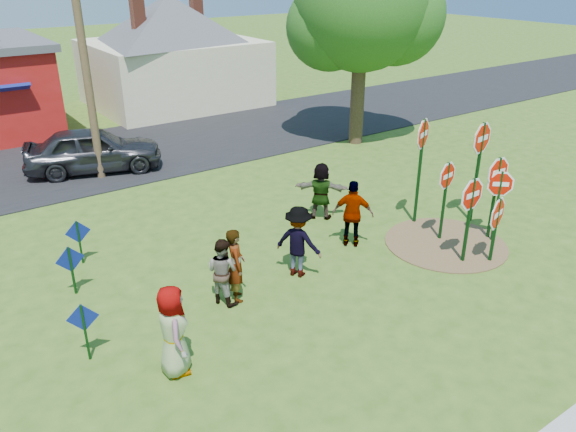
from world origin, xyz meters
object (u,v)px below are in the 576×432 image
(suv, at_px, (93,149))
(stop_sign_d, at_px, (481,147))
(stop_sign_b, at_px, (422,145))
(person_b, at_px, (236,265))
(person_a, at_px, (173,331))
(stop_sign_a, at_px, (471,202))
(utility_pole, at_px, (82,44))
(leafy_tree, at_px, (365,10))
(stop_sign_c, at_px, (497,180))

(suv, bearing_deg, stop_sign_d, -125.95)
(stop_sign_b, distance_m, person_b, 6.41)
(stop_sign_b, xyz_separation_m, person_a, (-8.37, -1.99, -1.44))
(stop_sign_a, distance_m, suv, 13.06)
(utility_pole, relative_size, leafy_tree, 1.06)
(utility_pole, bearing_deg, stop_sign_c, -56.29)
(person_b, distance_m, leafy_tree, 13.27)
(stop_sign_d, distance_m, suv, 12.93)
(stop_sign_c, xyz_separation_m, suv, (-7.06, 11.38, -0.86))
(stop_sign_a, distance_m, leafy_tree, 10.90)
(person_b, xyz_separation_m, utility_pole, (0.01, 9.33, 3.64))
(person_a, distance_m, person_b, 2.60)
(stop_sign_a, distance_m, person_b, 5.83)
(person_b, xyz_separation_m, suv, (0.06, 10.06, -0.03))
(stop_sign_b, bearing_deg, utility_pole, 102.83)
(person_a, distance_m, leafy_tree, 15.74)
(suv, height_order, leafy_tree, leafy_tree)
(stop_sign_b, distance_m, utility_pole, 10.98)
(stop_sign_a, relative_size, stop_sign_c, 0.97)
(stop_sign_a, bearing_deg, stop_sign_d, 31.73)
(person_b, bearing_deg, stop_sign_b, -64.01)
(stop_sign_c, height_order, leafy_tree, leafy_tree)
(stop_sign_b, bearing_deg, suv, 100.51)
(suv, distance_m, leafy_tree, 11.29)
(stop_sign_d, distance_m, leafy_tree, 8.63)
(stop_sign_a, height_order, leafy_tree, leafy_tree)
(stop_sign_c, relative_size, suv, 0.53)
(person_a, distance_m, utility_pole, 11.59)
(person_b, height_order, suv, person_b)
(suv, xyz_separation_m, utility_pole, (-0.05, -0.73, 3.67))
(stop_sign_a, bearing_deg, leafy_tree, 60.54)
(stop_sign_a, relative_size, leafy_tree, 0.29)
(stop_sign_c, height_order, suv, stop_sign_c)
(stop_sign_d, relative_size, person_b, 1.79)
(stop_sign_a, bearing_deg, person_b, 159.25)
(stop_sign_a, bearing_deg, utility_pole, 113.56)
(person_b, bearing_deg, stop_sign_c, -79.35)
(stop_sign_d, xyz_separation_m, person_b, (-7.65, 0.31, -1.36))
(person_a, bearing_deg, utility_pole, 3.04)
(stop_sign_b, distance_m, leafy_tree, 8.41)
(stop_sign_c, bearing_deg, person_b, 172.83)
(stop_sign_d, height_order, leafy_tree, leafy_tree)
(person_a, xyz_separation_m, suv, (2.21, 11.53, -0.06))
(stop_sign_c, distance_m, person_b, 7.29)
(suv, xyz_separation_m, leafy_tree, (10.07, -2.66, 4.36))
(stop_sign_d, xyz_separation_m, leafy_tree, (2.48, 7.71, 2.98))
(person_a, bearing_deg, stop_sign_c, -74.72)
(utility_pole, xyz_separation_m, leafy_tree, (10.12, -1.93, 0.70))
(suv, bearing_deg, stop_sign_a, -137.55)
(stop_sign_a, xyz_separation_m, suv, (-5.43, 11.85, -0.79))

